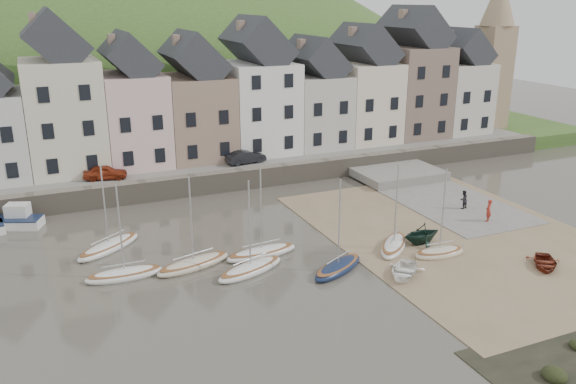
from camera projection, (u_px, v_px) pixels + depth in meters
name	position (u px, v px, depth m)	size (l,w,h in m)	color
ground	(324.00, 261.00, 38.76)	(160.00, 160.00, 0.00)	#453F36
quay_land	(196.00, 145.00, 66.36)	(90.00, 30.00, 1.50)	#375221
quay_street	(227.00, 163.00, 56.11)	(70.00, 7.00, 0.10)	slate
seawall	(240.00, 179.00, 53.27)	(70.00, 1.20, 1.80)	slate
beach	(458.00, 235.00, 42.93)	(18.00, 26.00, 0.06)	#776548
slipway	(435.00, 196.00, 51.40)	(8.00, 18.00, 0.12)	slate
hillside	(126.00, 223.00, 94.70)	(134.40, 84.00, 84.00)	#375221
townhouse_terrace	(231.00, 96.00, 58.01)	(61.05, 8.00, 13.93)	silver
church_spire	(495.00, 47.00, 69.32)	(4.00, 4.00, 18.00)	#997F60
sailboat_0	(109.00, 246.00, 40.41)	(5.26, 4.48, 6.32)	silver
sailboat_1	(124.00, 274.00, 36.34)	(4.83, 1.60, 6.32)	silver
sailboat_2	(194.00, 264.00, 37.77)	(5.47, 2.88, 6.32)	beige
sailboat_3	(250.00, 269.00, 37.06)	(5.26, 3.17, 6.32)	silver
sailboat_4	(262.00, 252.00, 39.45)	(5.24, 1.99, 6.32)	silver
sailboat_5	(338.00, 267.00, 37.29)	(4.87, 3.58, 6.32)	#121E3A
sailboat_6	(394.00, 245.00, 40.61)	(4.29, 4.37, 6.32)	silver
sailboat_7	(439.00, 252.00, 39.45)	(3.75, 1.74, 6.32)	beige
motorboat_2	(12.00, 220.00, 44.39)	(5.01, 3.32, 1.70)	silver
rowboat_white	(404.00, 271.00, 36.46)	(2.32, 3.24, 0.67)	white
rowboat_green	(422.00, 233.00, 41.17)	(2.51, 2.91, 1.53)	black
rowboat_red	(545.00, 263.00, 37.66)	(2.11, 2.96, 0.61)	maroon
person_red	(488.00, 210.00, 45.14)	(0.64, 0.42, 1.74)	maroon
person_dark	(463.00, 199.00, 47.92)	(0.75, 0.58, 1.54)	black
car_left	(105.00, 172.00, 50.70)	(1.47, 3.65, 1.24)	maroon
car_right	(246.00, 157.00, 55.61)	(1.33, 3.81, 1.25)	black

